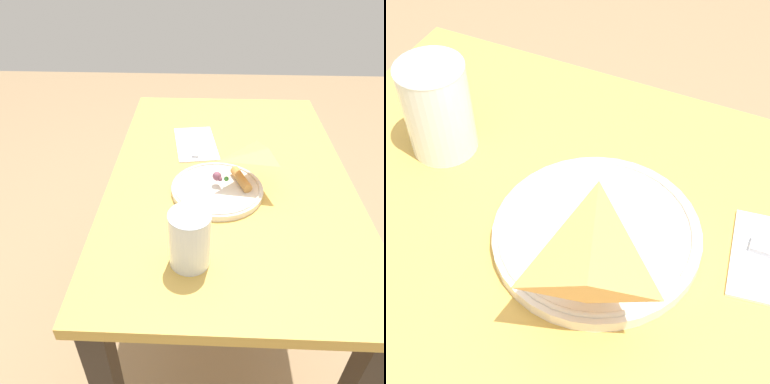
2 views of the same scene
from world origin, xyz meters
The scene contains 3 objects.
dining_table centered at (0.00, 0.00, 0.64)m, with size 1.02×0.66×0.78m.
plate_pizza centered at (-0.10, 0.03, 0.79)m, with size 0.24×0.24×0.05m.
milk_glass centered at (-0.34, 0.10, 0.84)m, with size 0.09×0.09×0.13m.
Camera 2 is at (0.06, -0.35, 1.31)m, focal length 55.00 mm.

